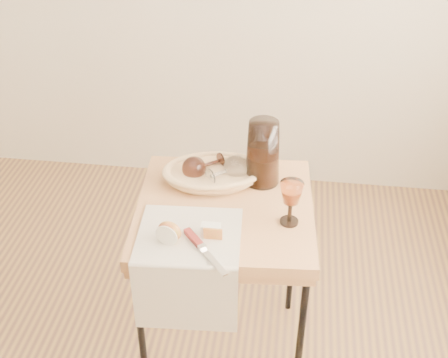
% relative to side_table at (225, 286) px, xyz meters
% --- Properties ---
extents(side_table, '(0.62, 0.62, 0.74)m').
position_rel_side_table_xyz_m(side_table, '(0.00, 0.00, 0.00)').
color(side_table, brown).
rests_on(side_table, floor).
extents(tea_towel, '(0.33, 0.30, 0.01)m').
position_rel_side_table_xyz_m(tea_towel, '(-0.09, -0.17, 0.37)').
color(tea_towel, beige).
rests_on(tea_towel, side_table).
extents(bread_basket, '(0.35, 0.27, 0.05)m').
position_rel_side_table_xyz_m(bread_basket, '(-0.06, 0.14, 0.39)').
color(bread_basket, tan).
rests_on(bread_basket, side_table).
extents(goblet_lying_a, '(0.16, 0.15, 0.08)m').
position_rel_side_table_xyz_m(goblet_lying_a, '(-0.09, 0.15, 0.42)').
color(goblet_lying_a, '#4A281F').
rests_on(goblet_lying_a, bread_basket).
extents(goblet_lying_b, '(0.16, 0.16, 0.09)m').
position_rel_side_table_xyz_m(goblet_lying_b, '(-0.01, 0.12, 0.42)').
color(goblet_lying_b, white).
rests_on(goblet_lying_b, bread_basket).
extents(pitcher, '(0.20, 0.27, 0.27)m').
position_rel_side_table_xyz_m(pitcher, '(0.11, 0.16, 0.48)').
color(pitcher, black).
rests_on(pitcher, side_table).
extents(wine_goblet, '(0.09, 0.09, 0.15)m').
position_rel_side_table_xyz_m(wine_goblet, '(0.21, -0.06, 0.45)').
color(wine_goblet, white).
rests_on(wine_goblet, side_table).
extents(apple_half, '(0.08, 0.06, 0.07)m').
position_rel_side_table_xyz_m(apple_half, '(-0.14, -0.20, 0.41)').
color(apple_half, red).
rests_on(apple_half, tea_towel).
extents(apple_wedge, '(0.06, 0.03, 0.04)m').
position_rel_side_table_xyz_m(apple_wedge, '(-0.02, -0.16, 0.39)').
color(apple_wedge, white).
rests_on(apple_wedge, tea_towel).
extents(table_knife, '(0.16, 0.19, 0.02)m').
position_rel_side_table_xyz_m(table_knife, '(-0.03, -0.24, 0.38)').
color(table_knife, silver).
rests_on(table_knife, tea_towel).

